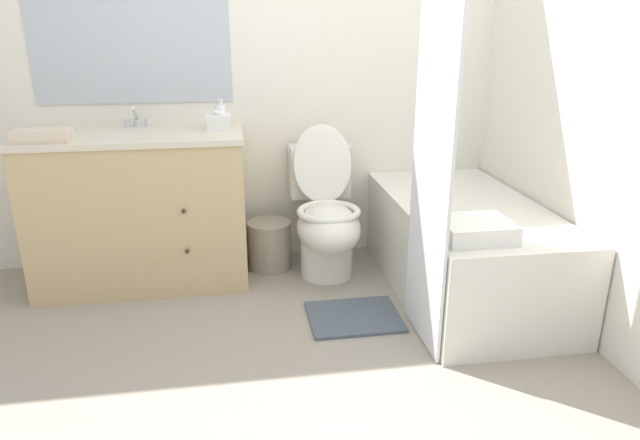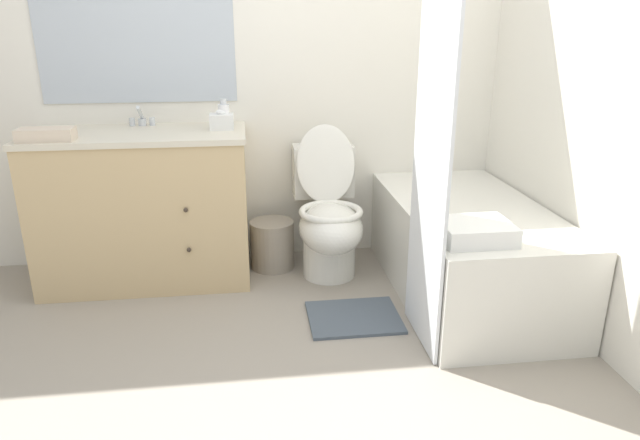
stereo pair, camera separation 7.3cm
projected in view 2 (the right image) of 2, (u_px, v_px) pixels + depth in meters
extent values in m
plane|color=gray|center=(305.00, 403.00, 2.22)|extent=(14.00, 14.00, 0.00)
cube|color=white|center=(275.00, 50.00, 3.28)|extent=(8.00, 0.05, 2.50)
cube|color=#B2BCC6|center=(134.00, 16.00, 3.09)|extent=(1.07, 0.01, 0.93)
cube|color=white|center=(571.00, 56.00, 2.70)|extent=(0.05, 2.55, 2.50)
cube|color=tan|center=(145.00, 210.00, 3.18)|extent=(1.13, 0.55, 0.82)
cube|color=beige|center=(137.00, 135.00, 3.04)|extent=(1.15, 0.57, 0.03)
cylinder|color=silver|center=(138.00, 142.00, 3.05)|extent=(0.30, 0.30, 0.10)
sphere|color=#382D23|center=(186.00, 210.00, 2.92)|extent=(0.02, 0.02, 0.02)
sphere|color=#382D23|center=(189.00, 250.00, 2.99)|extent=(0.02, 0.02, 0.02)
cylinder|color=silver|center=(142.00, 122.00, 3.21)|extent=(0.04, 0.04, 0.04)
cylinder|color=silver|center=(140.00, 112.00, 3.15)|extent=(0.02, 0.11, 0.09)
cylinder|color=silver|center=(132.00, 122.00, 3.20)|extent=(0.03, 0.03, 0.04)
cylinder|color=silver|center=(152.00, 122.00, 3.21)|extent=(0.03, 0.03, 0.04)
cylinder|color=silver|center=(329.00, 257.00, 3.31)|extent=(0.30, 0.30, 0.22)
ellipsoid|color=silver|center=(331.00, 228.00, 3.19)|extent=(0.36, 0.48, 0.27)
torus|color=silver|center=(331.00, 212.00, 3.15)|extent=(0.36, 0.36, 0.04)
cube|color=silver|center=(323.00, 170.00, 3.41)|extent=(0.36, 0.18, 0.30)
ellipsoid|color=silver|center=(326.00, 164.00, 3.28)|extent=(0.34, 0.14, 0.44)
cube|color=silver|center=(466.00, 249.00, 3.05)|extent=(0.73, 1.39, 0.50)
cube|color=#A5A7A2|center=(470.00, 206.00, 2.97)|extent=(0.61, 1.27, 0.01)
cube|color=white|center=(433.00, 131.00, 2.35)|extent=(0.01, 0.46, 1.95)
cylinder|color=gray|center=(272.00, 244.00, 3.41)|extent=(0.26, 0.26, 0.29)
cube|color=white|center=(222.00, 122.00, 3.10)|extent=(0.13, 0.12, 0.08)
ellipsoid|color=white|center=(221.00, 112.00, 3.08)|extent=(0.06, 0.04, 0.03)
cylinder|color=white|center=(224.00, 116.00, 3.11)|extent=(0.06, 0.06, 0.13)
cylinder|color=silver|center=(223.00, 102.00, 3.08)|extent=(0.03, 0.03, 0.03)
cube|color=beige|center=(46.00, 134.00, 2.80)|extent=(0.27, 0.12, 0.06)
cube|color=white|center=(475.00, 231.00, 2.48)|extent=(0.31, 0.26, 0.08)
cube|color=#4C5660|center=(354.00, 317.00, 2.85)|extent=(0.45, 0.37, 0.02)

